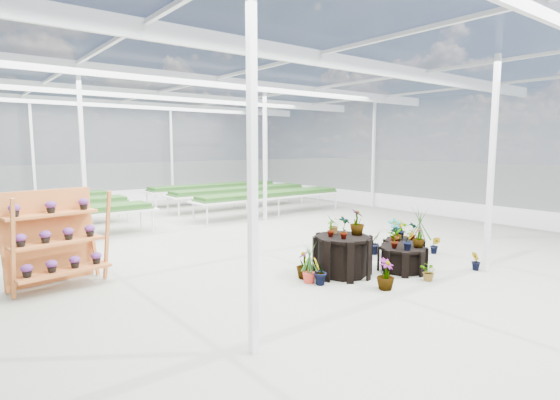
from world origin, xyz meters
TOP-DOWN VIEW (x-y plane):
  - ground_plane at (0.00, 0.00)m, footprint 24.00×24.00m
  - greenhouse_shell at (0.00, 0.00)m, footprint 18.00×24.00m
  - steel_frame at (0.00, 0.00)m, footprint 18.00×24.00m
  - nursery_benches at (0.00, 7.20)m, footprint 16.00×7.00m
  - plinth_tall at (0.38, -2.31)m, footprint 1.46×1.46m
  - plinth_mid at (1.58, -2.91)m, footprint 1.03×1.03m
  - plinth_low at (2.58, -2.21)m, footprint 1.04×1.04m
  - shelf_rack at (-4.41, 0.47)m, footprint 1.84×1.15m
  - nursery_plants at (1.57, -2.14)m, footprint 4.60×3.05m

SIDE VIEW (x-z plane):
  - ground_plane at x=0.00m, z-range 0.00..0.00m
  - plinth_low at x=2.58m, z-range 0.00..0.42m
  - plinth_mid at x=1.58m, z-range 0.00..0.53m
  - plinth_tall at x=0.38m, z-range 0.00..0.82m
  - nursery_benches at x=0.00m, z-range 0.00..0.84m
  - nursery_plants at x=1.57m, z-range -0.19..1.17m
  - shelf_rack at x=-4.41m, z-range 0.00..1.83m
  - greenhouse_shell at x=0.00m, z-range 0.00..4.50m
  - steel_frame at x=0.00m, z-range 0.00..4.50m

